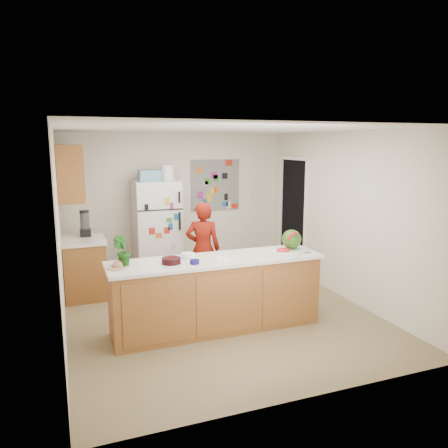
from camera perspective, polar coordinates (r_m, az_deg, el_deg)
name	(u,v)px	position (r m, az deg, el deg)	size (l,w,h in m)	color
floor	(218,313)	(6.22, -0.76, -11.52)	(4.00, 4.50, 0.02)	brown
wall_back	(176,203)	(8.00, -6.27, 2.75)	(4.00, 0.02, 2.50)	beige
wall_left	(59,235)	(5.53, -20.80, -1.36)	(0.02, 4.50, 2.50)	beige
wall_right	(344,216)	(6.80, 15.37, 1.06)	(0.02, 4.50, 2.50)	beige
ceiling	(218,128)	(5.77, -0.82, 12.38)	(4.00, 4.50, 0.02)	white
doorway	(294,216)	(8.03, 9.11, 1.04)	(0.03, 0.85, 2.04)	black
peninsula_base	(217,295)	(5.55, -0.97, -9.30)	(2.60, 0.62, 0.88)	brown
peninsula_top	(216,260)	(5.42, -0.99, -4.72)	(2.68, 0.70, 0.04)	silver
side_counter_base	(85,269)	(7.04, -17.75, -5.59)	(0.60, 0.80, 0.86)	brown
side_counter_top	(83,240)	(6.93, -17.96, -2.01)	(0.64, 0.84, 0.04)	silver
upper_cabinets	(69,173)	(6.74, -19.54, 6.32)	(0.35, 1.00, 0.80)	brown
refrigerator	(157,230)	(7.60, -8.78, -0.78)	(0.75, 0.70, 1.70)	silver
fridge_top_bin	(149,175)	(7.46, -9.74, 6.27)	(0.35, 0.28, 0.18)	#5999B2
photo_collage	(215,185)	(8.16, -1.14, 5.08)	(0.95, 0.01, 0.95)	slate
person	(203,249)	(6.70, -2.76, -3.27)	(0.53, 0.35, 1.45)	maroon
blender_appliance	(85,224)	(7.07, -17.72, -0.03)	(0.14, 0.14, 0.38)	black
cutting_board	(288,250)	(5.87, 8.36, -3.35)	(0.40, 0.30, 0.01)	silver
watermelon	(292,239)	(5.89, 8.81, -1.98)	(0.26, 0.26, 0.26)	#296219
watermelon_slice	(283,250)	(5.78, 7.73, -3.39)	(0.17, 0.17, 0.02)	red
cherry_bowl	(171,261)	(5.22, -6.90, -4.76)	(0.23, 0.23, 0.07)	black
white_bowl	(188,256)	(5.44, -4.73, -4.13)	(0.17, 0.17, 0.06)	silver
cobalt_bowl	(195,262)	(5.18, -3.86, -4.94)	(0.11, 0.11, 0.05)	#100B5A
plate	(118,267)	(5.14, -13.73, -5.54)	(0.25, 0.25, 0.02)	beige
paper_towel	(222,258)	(5.40, -0.26, -4.44)	(0.18, 0.16, 0.02)	silver
keys	(308,252)	(5.78, 10.86, -3.67)	(0.10, 0.04, 0.01)	gray
potted_plant	(122,251)	(5.16, -13.17, -3.47)	(0.20, 0.16, 0.36)	#17400C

